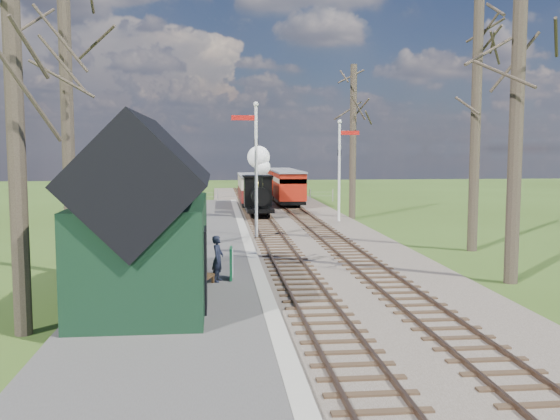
{
  "coord_description": "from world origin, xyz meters",
  "views": [
    {
      "loc": [
        -2.5,
        -12.06,
        4.13
      ],
      "look_at": [
        0.12,
        13.45,
        1.6
      ],
      "focal_mm": 40.0,
      "sensor_mm": 36.0,
      "label": 1
    }
  ],
  "objects": [
    {
      "name": "ground",
      "position": [
        0.0,
        0.0,
        0.0
      ],
      "size": [
        140.0,
        140.0,
        0.0
      ],
      "primitive_type": "plane",
      "color": "#344D18",
      "rests_on": "ground"
    },
    {
      "name": "distant_hills",
      "position": [
        1.4,
        64.38,
        -16.21
      ],
      "size": [
        114.4,
        48.0,
        22.02
      ],
      "color": "#385B23",
      "rests_on": "ground"
    },
    {
      "name": "ballast_bed",
      "position": [
        1.3,
        22.0,
        0.05
      ],
      "size": [
        8.0,
        60.0,
        0.1
      ],
      "primitive_type": "cube",
      "color": "brown",
      "rests_on": "ground"
    },
    {
      "name": "track_near",
      "position": [
        0.0,
        22.0,
        0.1
      ],
      "size": [
        1.6,
        60.0,
        0.15
      ],
      "color": "brown",
      "rests_on": "ground"
    },
    {
      "name": "track_far",
      "position": [
        2.6,
        22.0,
        0.1
      ],
      "size": [
        1.6,
        60.0,
        0.15
      ],
      "color": "brown",
      "rests_on": "ground"
    },
    {
      "name": "platform",
      "position": [
        -3.5,
        14.0,
        0.1
      ],
      "size": [
        5.0,
        44.0,
        0.2
      ],
      "primitive_type": "cube",
      "color": "#474442",
      "rests_on": "ground"
    },
    {
      "name": "coping_strip",
      "position": [
        -1.2,
        14.0,
        0.1
      ],
      "size": [
        0.4,
        44.0,
        0.21
      ],
      "primitive_type": "cube",
      "color": "#B2AD9E",
      "rests_on": "ground"
    },
    {
      "name": "station_shed",
      "position": [
        -4.3,
        4.0,
        2.27
      ],
      "size": [
        3.25,
        6.3,
        4.78
      ],
      "color": "black",
      "rests_on": "platform"
    },
    {
      "name": "semaphore_near",
      "position": [
        -0.77,
        16.0,
        3.62
      ],
      "size": [
        1.22,
        0.24,
        6.22
      ],
      "color": "silver",
      "rests_on": "ground"
    },
    {
      "name": "semaphore_far",
      "position": [
        4.37,
        22.0,
        3.35
      ],
      "size": [
        1.22,
        0.24,
        5.72
      ],
      "color": "silver",
      "rests_on": "ground"
    },
    {
      "name": "bare_trees",
      "position": [
        1.33,
        10.1,
        5.21
      ],
      "size": [
        15.51,
        22.39,
        12.0
      ],
      "color": "#382D23",
      "rests_on": "ground"
    },
    {
      "name": "fence_line",
      "position": [
        0.3,
        36.0,
        0.55
      ],
      "size": [
        12.6,
        0.08,
        1.0
      ],
      "color": "slate",
      "rests_on": "ground"
    },
    {
      "name": "locomotive",
      "position": [
        -0.01,
        24.51,
        1.9
      ],
      "size": [
        1.64,
        3.82,
        4.09
      ],
      "color": "black",
      "rests_on": "ground"
    },
    {
      "name": "coach",
      "position": [
        0.0,
        30.57,
        1.4
      ],
      "size": [
        1.91,
        6.54,
        2.01
      ],
      "color": "black",
      "rests_on": "ground"
    },
    {
      "name": "red_carriage_a",
      "position": [
        2.6,
        31.31,
        1.42
      ],
      "size": [
        1.94,
        4.81,
        2.04
      ],
      "color": "black",
      "rests_on": "ground"
    },
    {
      "name": "red_carriage_b",
      "position": [
        2.6,
        36.81,
        1.42
      ],
      "size": [
        1.94,
        4.81,
        2.04
      ],
      "color": "black",
      "rests_on": "ground"
    },
    {
      "name": "sign_board",
      "position": [
        -2.07,
        6.52,
        0.69
      ],
      "size": [
        0.12,
        0.66,
        0.97
      ],
      "color": "#104D2A",
      "rests_on": "platform"
    },
    {
      "name": "bench",
      "position": [
        -3.09,
        5.51,
        0.61
      ],
      "size": [
        0.91,
        1.57,
        0.86
      ],
      "color": "#482F19",
      "rests_on": "platform"
    },
    {
      "name": "person",
      "position": [
        -2.47,
        6.23,
        0.89
      ],
      "size": [
        0.46,
        0.57,
        1.37
      ],
      "primitive_type": "imported",
      "rotation": [
        0.0,
        0.0,
        1.28
      ],
      "color": "black",
      "rests_on": "platform"
    }
  ]
}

